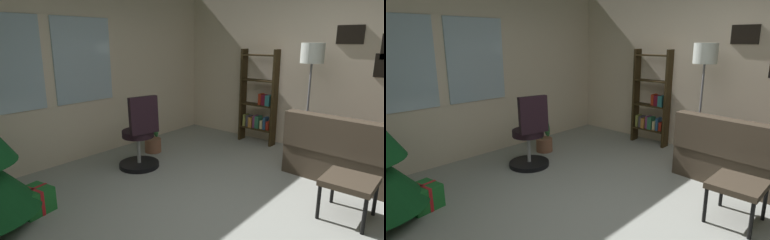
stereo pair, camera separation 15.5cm
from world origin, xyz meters
TOP-DOWN VIEW (x-y plane):
  - ground_plane at (0.00, 0.00)m, footprint 5.26×5.81m
  - wall_back_with_windows at (-0.02, 2.95)m, footprint 5.26×0.12m
  - wall_right_with_frames at (2.68, -0.00)m, footprint 0.12×5.81m
  - footstool at (0.81, -0.63)m, footprint 0.49×0.47m
  - gift_box_green at (-1.19, 1.86)m, footprint 0.37×0.36m
  - office_chair at (0.32, 1.93)m, footprint 0.56×0.56m
  - bookshelf at (2.41, 1.29)m, footprint 0.18×0.64m
  - floor_lamp at (2.17, 0.35)m, footprint 0.32×0.32m
  - potted_plant at (0.89, 2.34)m, footprint 0.34×0.42m

SIDE VIEW (x-z plane):
  - ground_plane at x=0.00m, z-range -0.10..0.00m
  - gift_box_green at x=-1.19m, z-range 0.00..0.26m
  - potted_plant at x=0.89m, z-range -0.06..0.57m
  - footstool at x=0.81m, z-range 0.16..0.58m
  - office_chair at x=0.32m, z-range -0.11..0.92m
  - bookshelf at x=2.41m, z-range -0.09..1.51m
  - wall_right_with_frames at x=2.68m, z-range 0.00..2.66m
  - wall_back_with_windows at x=-0.02m, z-range 0.01..2.66m
  - floor_lamp at x=2.17m, z-range 0.57..2.28m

